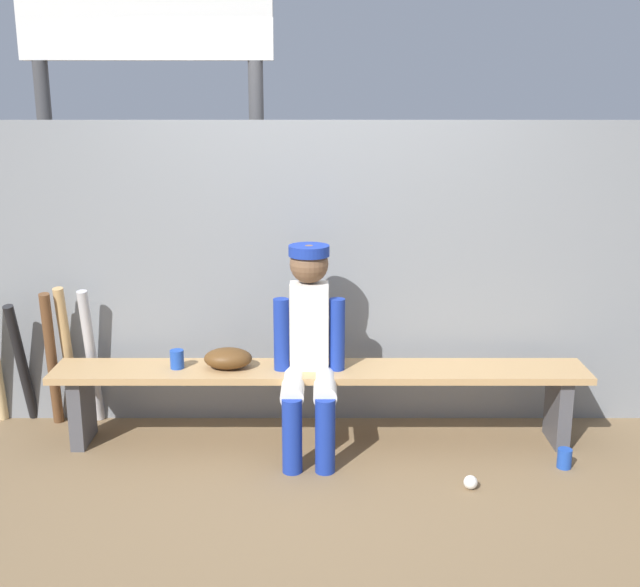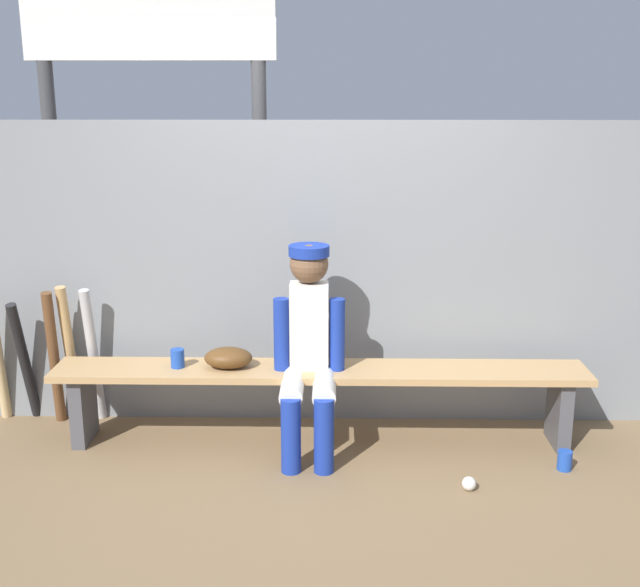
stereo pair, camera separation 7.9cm
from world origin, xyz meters
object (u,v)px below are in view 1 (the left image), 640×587
bat_aluminum_black (22,363)px  scoreboard (158,68)px  bat_wood_dark (52,360)px  cup_on_bench (177,359)px  player_seated (309,344)px  baseball_glove (228,358)px  cup_on_ground (564,458)px  bat_aluminum_silver (91,357)px  bat_wood_tan (68,355)px  dugout_bench (320,383)px  baseball (471,482)px

bat_aluminum_black → scoreboard: (0.79, 0.75, 1.78)m
bat_wood_dark → cup_on_bench: (0.81, -0.23, 0.08)m
player_seated → cup_on_bench: bearing=172.1°
baseball_glove → cup_on_ground: bearing=-9.9°
baseball_glove → bat_aluminum_black: bat_aluminum_black is taller
bat_aluminum_black → cup_on_ground: size_ratio=7.35×
cup_on_bench → scoreboard: 1.97m
player_seated → cup_on_bench: player_seated is taller
bat_aluminum_silver → bat_wood_tan: 0.15m
bat_aluminum_silver → cup_on_bench: (0.58, -0.28, 0.08)m
dugout_bench → bat_aluminum_black: bat_aluminum_black is taller
player_seated → bat_wood_dark: bearing=168.0°
player_seated → dugout_bench: bearing=60.8°
dugout_bench → scoreboard: size_ratio=0.98×
cup_on_bench → scoreboard: (-0.23, 1.03, 1.66)m
dugout_bench → player_seated: size_ratio=2.60×
bat_aluminum_silver → dugout_bench: bearing=-10.9°
bat_wood_dark → bat_aluminum_black: size_ratio=1.09×
baseball_glove → bat_aluminum_silver: (-0.88, 0.27, -0.08)m
baseball_glove → cup_on_bench: (-0.30, -0.00, -0.00)m
dugout_bench → bat_aluminum_silver: bearing=169.1°
player_seated → bat_wood_tan: player_seated is taller
cup_on_bench → dugout_bench: bearing=0.3°
bat_wood_dark → scoreboard: bearing=54.2°
baseball_glove → bat_wood_dark: (-1.11, 0.23, -0.09)m
bat_aluminum_silver → bat_aluminum_black: bearing=179.7°
dugout_bench → baseball: (0.79, -0.57, -0.34)m
bat_wood_tan → cup_on_ground: size_ratio=8.19×
bat_wood_tan → player_seated: bearing=-14.7°
bat_wood_dark → baseball: size_ratio=11.88×
player_seated → baseball_glove: size_ratio=4.28×
bat_aluminum_silver → scoreboard: scoreboard is taller
bat_wood_dark → cup_on_bench: bearing=-15.8°
bat_aluminum_silver → cup_on_ground: (2.78, -0.60, -0.39)m
player_seated → baseball_glove: player_seated is taller
cup_on_bench → bat_aluminum_black: bearing=164.7°
baseball → cup_on_ground: bearing=23.0°
bat_aluminum_black → baseball: bearing=-17.8°
baseball_glove → cup_on_bench: bearing=-179.1°
bat_wood_dark → scoreboard: 2.01m
bat_wood_tan → baseball: bat_wood_tan is taller
baseball → player_seated: bearing=151.6°
cup_on_bench → scoreboard: bearing=102.7°
scoreboard → bat_aluminum_black: bearing=-136.1°
bat_wood_dark → baseball: bat_wood_dark is taller
bat_wood_tan → scoreboard: size_ratio=0.28×
player_seated → baseball: player_seated is taller
dugout_bench → bat_wood_tan: bat_wood_tan is taller
scoreboard → bat_aluminum_silver: bearing=-114.8°
player_seated → bat_aluminum_black: player_seated is taller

